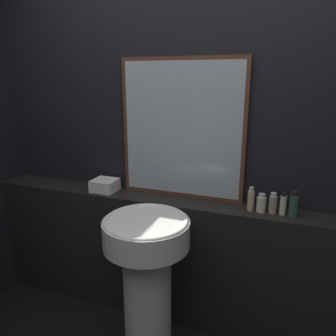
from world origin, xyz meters
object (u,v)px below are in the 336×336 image
object	(u,v)px
shampoo_bottle	(251,200)
lotion_bottle	(273,204)
mirror	(182,130)
hand_soap_bottle	(294,205)
pedestal_sink	(147,278)
conditioner_bottle	(261,203)
body_wash_bottle	(283,204)
towel_stack	(105,185)

from	to	relation	value
shampoo_bottle	lotion_bottle	distance (m)	0.13
mirror	shampoo_bottle	size ratio (longest dim) A/B	6.13
shampoo_bottle	hand_soap_bottle	size ratio (longest dim) A/B	0.97
pedestal_sink	conditioner_bottle	distance (m)	0.80
conditioner_bottle	pedestal_sink	bearing A→B (deg)	-141.13
pedestal_sink	lotion_bottle	bearing A→B (deg)	35.77
pedestal_sink	mirror	bearing A→B (deg)	87.98
pedestal_sink	hand_soap_bottle	xyz separation A→B (m)	(0.74, 0.45, 0.38)
lotion_bottle	shampoo_bottle	bearing A→B (deg)	180.00
lotion_bottle	conditioner_bottle	bearing A→B (deg)	180.00
hand_soap_bottle	body_wash_bottle	bearing A→B (deg)	180.00
shampoo_bottle	body_wash_bottle	distance (m)	0.19
shampoo_bottle	conditioner_bottle	world-z (taller)	shampoo_bottle
shampoo_bottle	lotion_bottle	bearing A→B (deg)	0.00
pedestal_sink	hand_soap_bottle	world-z (taller)	hand_soap_bottle
shampoo_bottle	body_wash_bottle	world-z (taller)	shampoo_bottle
mirror	hand_soap_bottle	distance (m)	0.82
body_wash_bottle	hand_soap_bottle	world-z (taller)	hand_soap_bottle
mirror	pedestal_sink	bearing A→B (deg)	-92.02
hand_soap_bottle	pedestal_sink	bearing A→B (deg)	-148.72
mirror	body_wash_bottle	world-z (taller)	mirror
mirror	lotion_bottle	bearing A→B (deg)	-8.76
lotion_bottle	hand_soap_bottle	distance (m)	0.12
shampoo_bottle	body_wash_bottle	bearing A→B (deg)	0.00
lotion_bottle	body_wash_bottle	xyz separation A→B (m)	(0.06, 0.00, 0.00)
mirror	hand_soap_bottle	bearing A→B (deg)	-7.37
towel_stack	shampoo_bottle	size ratio (longest dim) A/B	1.15
pedestal_sink	lotion_bottle	size ratio (longest dim) A/B	7.30
shampoo_bottle	hand_soap_bottle	xyz separation A→B (m)	(0.24, 0.00, 0.00)
pedestal_sink	hand_soap_bottle	bearing A→B (deg)	31.28
lotion_bottle	body_wash_bottle	distance (m)	0.06
conditioner_bottle	body_wash_bottle	bearing A→B (deg)	0.00
shampoo_bottle	hand_soap_bottle	bearing A→B (deg)	0.00
pedestal_sink	shampoo_bottle	world-z (taller)	shampoo_bottle
mirror	body_wash_bottle	xyz separation A→B (m)	(0.66, -0.09, -0.39)
lotion_bottle	body_wash_bottle	world-z (taller)	body_wash_bottle
pedestal_sink	towel_stack	bearing A→B (deg)	139.36
conditioner_bottle	towel_stack	bearing A→B (deg)	180.00
lotion_bottle	body_wash_bottle	size ratio (longest dim) A/B	0.93
lotion_bottle	hand_soap_bottle	size ratio (longest dim) A/B	0.84
mirror	shampoo_bottle	bearing A→B (deg)	-11.08
mirror	shampoo_bottle	distance (m)	0.62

